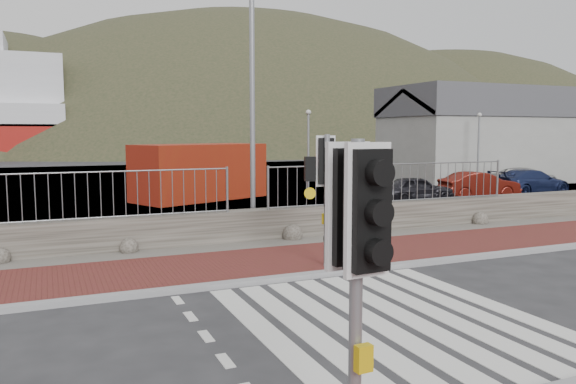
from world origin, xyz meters
name	(u,v)px	position (x,y,z in m)	size (l,w,h in m)	color
ground	(392,321)	(0.00, 0.00, 0.00)	(220.00, 220.00, 0.00)	#28282B
sidewalk_far	(285,261)	(0.00, 4.50, 0.04)	(40.00, 3.00, 0.08)	maroon
kerb_far	(313,275)	(0.00, 3.00, 0.05)	(40.00, 0.25, 0.12)	gray
zebra_crossing	(392,320)	(0.00, 0.00, 0.01)	(4.62, 5.60, 0.01)	silver
gravel_strip	(256,246)	(0.00, 6.50, 0.03)	(40.00, 1.50, 0.06)	#59544C
stone_wall	(246,226)	(0.00, 7.30, 0.45)	(40.00, 0.60, 0.90)	#423E36
railing	(248,178)	(0.00, 7.15, 1.82)	(18.07, 0.07, 1.22)	gray
quay	(138,182)	(0.00, 27.90, 0.00)	(120.00, 40.00, 0.50)	#4C4C4F
water	(93,159)	(0.00, 62.90, 0.00)	(220.00, 50.00, 0.05)	#3F4C54
harbor_building	(484,135)	(20.00, 19.90, 2.93)	(12.20, 6.20, 5.80)	#9E9E99
hills_backdrop	(129,288)	(6.74, 87.90, -23.05)	(254.00, 90.00, 100.00)	#28301C
traffic_signal_near	(357,237)	(-2.67, -3.38, 2.18)	(0.45, 0.29, 3.02)	gray
traffic_signal_far	(325,172)	(0.55, 3.53, 2.20)	(0.75, 0.39, 3.04)	gray
streetlight	(256,69)	(0.62, 8.16, 4.93)	(1.76, 0.89, 8.76)	gray
shipping_container	(200,172)	(1.37, 17.82, 1.27)	(6.11, 2.55, 2.55)	maroon
car_a	(417,189)	(10.16, 13.24, 0.56)	(1.33, 3.30, 1.12)	black
car_b	(479,185)	(13.63, 13.12, 0.62)	(1.31, 3.74, 1.23)	#5A130C
car_c	(530,182)	(17.00, 13.26, 0.63)	(1.76, 4.33, 1.26)	#161E44
car_d	(523,179)	(18.24, 14.91, 0.61)	(2.04, 4.42, 1.23)	gray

